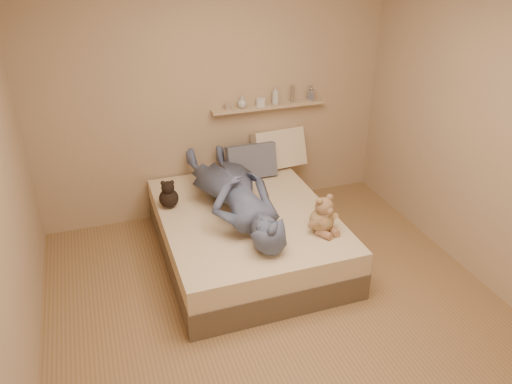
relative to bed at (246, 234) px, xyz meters
name	(u,v)px	position (x,y,z in m)	size (l,w,h in m)	color
room	(288,169)	(0.00, -0.93, 1.08)	(3.80, 3.80, 3.80)	#8F6D4A
bed	(246,234)	(0.00, 0.00, 0.00)	(1.50, 1.90, 0.45)	brown
game_console	(272,230)	(0.03, -0.56, 0.37)	(0.17, 0.12, 0.06)	#AEAFB5
teddy_bear	(323,217)	(0.51, -0.51, 0.37)	(0.27, 0.28, 0.34)	#A5845A
dark_plush	(169,195)	(-0.63, 0.33, 0.34)	(0.18, 0.18, 0.27)	black
pillow_cream	(279,149)	(0.64, 0.83, 0.43)	(0.55, 0.16, 0.40)	beige
pillow_grey	(251,161)	(0.28, 0.69, 0.40)	(0.50, 0.14, 0.34)	slate
person	(234,192)	(-0.09, 0.05, 0.43)	(0.61, 1.68, 0.40)	#4D567A
wall_shelf	(269,106)	(0.55, 0.91, 0.88)	(1.20, 0.12, 0.03)	tan
shelf_bottles	(270,98)	(0.57, 0.91, 0.96)	(0.99, 0.14, 0.19)	#A99B91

